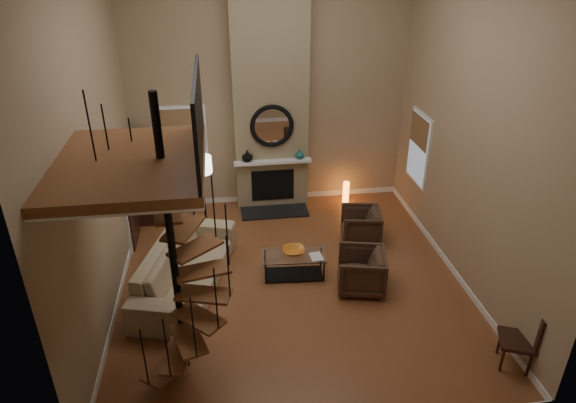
{
  "coord_description": "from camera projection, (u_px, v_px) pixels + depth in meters",
  "views": [
    {
      "loc": [
        -1.1,
        -7.39,
        5.49
      ],
      "look_at": [
        0.0,
        0.4,
        1.4
      ],
      "focal_mm": 31.64,
      "sensor_mm": 36.0,
      "label": 1
    }
  ],
  "objects": [
    {
      "name": "firebox",
      "position": [
        273.0,
        185.0,
        11.42
      ],
      "size": [
        0.95,
        0.02,
        0.72
      ],
      "primitive_type": "cube",
      "color": "black",
      "rests_on": "chimney_breast"
    },
    {
      "name": "hutch",
      "position": [
        142.0,
        178.0,
        10.81
      ],
      "size": [
        0.41,
        0.86,
        1.93
      ],
      "primitive_type": "cube",
      "color": "black",
      "rests_on": "ground"
    },
    {
      "name": "armchair_near",
      "position": [
        364.0,
        226.0,
        10.2
      ],
      "size": [
        0.89,
        0.87,
        0.71
      ],
      "primitive_type": "imported",
      "rotation": [
        0.0,
        0.0,
        -1.74
      ],
      "color": "#442C1F",
      "rests_on": "ground"
    },
    {
      "name": "chimney_breast",
      "position": [
        270.0,
        86.0,
        10.58
      ],
      "size": [
        1.6,
        0.38,
        5.5
      ],
      "primitive_type": "cube",
      "color": "#8E7E5C",
      "rests_on": "ground"
    },
    {
      "name": "mirror_frame",
      "position": [
        272.0,
        126.0,
        10.76
      ],
      "size": [
        0.94,
        0.1,
        0.94
      ],
      "primitive_type": "torus",
      "rotation": [
        1.57,
        0.0,
        0.0
      ],
      "color": "black",
      "rests_on": "chimney_breast"
    },
    {
      "name": "coffee_table",
      "position": [
        294.0,
        262.0,
        9.17
      ],
      "size": [
        1.18,
        0.65,
        0.44
      ],
      "color": "silver",
      "rests_on": "ground"
    },
    {
      "name": "spiral_stair",
      "position": [
        175.0,
        262.0,
        6.55
      ],
      "size": [
        1.47,
        1.47,
        4.06
      ],
      "color": "black",
      "rests_on": "ground"
    },
    {
      "name": "baseboard_right",
      "position": [
        449.0,
        264.0,
        9.51
      ],
      "size": [
        0.02,
        6.5,
        0.12
      ],
      "primitive_type": "cube",
      "color": "white",
      "rests_on": "ground"
    },
    {
      "name": "sofa",
      "position": [
        186.0,
        266.0,
        8.88
      ],
      "size": [
        1.85,
        3.05,
        0.83
      ],
      "primitive_type": "imported",
      "rotation": [
        0.0,
        0.0,
        1.3
      ],
      "color": "tan",
      "rests_on": "ground"
    },
    {
      "name": "floor_lamp",
      "position": [
        202.0,
        171.0,
        9.99
      ],
      "size": [
        0.41,
        0.41,
        1.72
      ],
      "color": "black",
      "rests_on": "ground"
    },
    {
      "name": "loft",
      "position": [
        139.0,
        159.0,
        5.84
      ],
      "size": [
        1.7,
        2.2,
        1.09
      ],
      "color": "brown",
      "rests_on": "left_wall"
    },
    {
      "name": "vase_left",
      "position": [
        247.0,
        156.0,
        10.97
      ],
      "size": [
        0.24,
        0.24,
        0.25
      ],
      "primitive_type": "imported",
      "color": "black",
      "rests_on": "mantel"
    },
    {
      "name": "book",
      "position": [
        315.0,
        257.0,
        9.0
      ],
      "size": [
        0.24,
        0.31,
        0.03
      ],
      "primitive_type": "imported",
      "rotation": [
        0.0,
        0.0,
        0.09
      ],
      "color": "gray",
      "rests_on": "coffee_table"
    },
    {
      "name": "mirror_disc",
      "position": [
        272.0,
        126.0,
        10.77
      ],
      "size": [
        0.8,
        0.01,
        0.8
      ],
      "primitive_type": "cylinder",
      "rotation": [
        1.57,
        0.0,
        0.0
      ],
      "color": "white",
      "rests_on": "chimney_breast"
    },
    {
      "name": "right_wall",
      "position": [
        473.0,
        128.0,
        8.27
      ],
      "size": [
        0.02,
        6.5,
        5.5
      ],
      "primitive_type": "cube",
      "color": "tan",
      "rests_on": "ground"
    },
    {
      "name": "vase_right",
      "position": [
        300.0,
        154.0,
        11.12
      ],
      "size": [
        0.2,
        0.2,
        0.21
      ],
      "primitive_type": "imported",
      "color": "#1A545B",
      "rests_on": "mantel"
    },
    {
      "name": "front_wall",
      "position": [
        339.0,
        249.0,
        5.04
      ],
      "size": [
        6.0,
        0.02,
        5.5
      ],
      "primitive_type": "cube",
      "color": "tan",
      "rests_on": "ground"
    },
    {
      "name": "window_back",
      "position": [
        183.0,
        139.0,
        11.01
      ],
      "size": [
        1.02,
        0.06,
        1.52
      ],
      "color": "white",
      "rests_on": "back_wall"
    },
    {
      "name": "baseboard_left",
      "position": [
        120.0,
        292.0,
        8.77
      ],
      "size": [
        0.02,
        6.5,
        0.12
      ],
      "primitive_type": "cube",
      "color": "white",
      "rests_on": "ground"
    },
    {
      "name": "hearth",
      "position": [
        275.0,
        212.0,
        11.41
      ],
      "size": [
        1.5,
        0.6,
        0.04
      ],
      "primitive_type": "cube",
      "color": "black",
      "rests_on": "ground"
    },
    {
      "name": "entry_door",
      "position": [
        128.0,
        194.0,
        9.89
      ],
      "size": [
        0.1,
        1.05,
        2.16
      ],
      "color": "white",
      "rests_on": "ground"
    },
    {
      "name": "back_wall",
      "position": [
        269.0,
        84.0,
        10.75
      ],
      "size": [
        6.0,
        0.02,
        5.5
      ],
      "primitive_type": "cube",
      "color": "tan",
      "rests_on": "ground"
    },
    {
      "name": "baseboard_back",
      "position": [
        271.0,
        197.0,
        11.98
      ],
      "size": [
        6.0,
        0.02,
        0.12
      ],
      "primitive_type": "cube",
      "color": "white",
      "rests_on": "ground"
    },
    {
      "name": "window_right",
      "position": [
        419.0,
        147.0,
        10.54
      ],
      "size": [
        0.06,
        1.02,
        1.52
      ],
      "color": "white",
      "rests_on": "right_wall"
    },
    {
      "name": "armchair_far",
      "position": [
        366.0,
        271.0,
        8.81
      ],
      "size": [
        0.98,
        0.96,
        0.75
      ],
      "primitive_type": "imported",
      "rotation": [
        0.0,
        0.0,
        -1.8
      ],
      "color": "#442C1F",
      "rests_on": "ground"
    },
    {
      "name": "bowl",
      "position": [
        294.0,
        251.0,
        9.11
      ],
      "size": [
        0.4,
        0.4,
        0.1
      ],
      "primitive_type": "imported",
      "color": "orange",
      "rests_on": "coffee_table"
    },
    {
      "name": "side_chair",
      "position": [
        525.0,
        337.0,
        7.1
      ],
      "size": [
        0.64,
        0.64,
        1.01
      ],
      "color": "black",
      "rests_on": "ground"
    },
    {
      "name": "mantel",
      "position": [
        273.0,
        162.0,
        11.07
      ],
      "size": [
        1.7,
        0.18,
        0.06
      ],
      "primitive_type": "cube",
      "color": "white",
      "rests_on": "chimney_breast"
    },
    {
      "name": "accent_lamp",
      "position": [
        346.0,
        192.0,
        11.77
      ],
      "size": [
        0.14,
        0.14,
        0.52
      ],
      "primitive_type": "cylinder",
      "color": "orange",
      "rests_on": "ground"
    },
    {
      "name": "ground",
      "position": [
        291.0,
        280.0,
        9.17
      ],
      "size": [
        6.0,
        6.5,
        0.01
      ],
      "primitive_type": "cube",
      "color": "#9A5A31",
      "rests_on": "ground"
    },
    {
      "name": "left_wall",
      "position": [
        92.0,
        146.0,
        7.52
      ],
      "size": [
        0.02,
        6.5,
        5.5
      ],
      "primitive_type": "cube",
      "color": "tan",
      "rests_on": "ground"
    }
  ]
}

